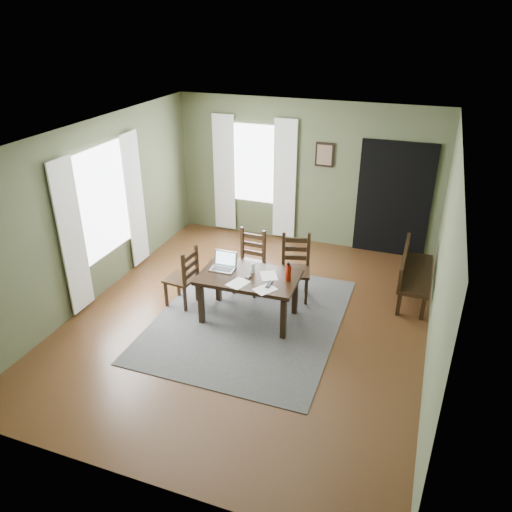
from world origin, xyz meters
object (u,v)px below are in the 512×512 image
at_px(chair_back_left, 250,262).
at_px(chair_back_right, 295,268).
at_px(laptop, 224,264).
at_px(chair_end, 183,278).
at_px(water_bottle, 288,272).
at_px(dining_table, 249,281).
at_px(bench, 412,270).

bearing_deg(chair_back_left, chair_back_right, 5.52).
height_order(chair_back_left, laptop, chair_back_left).
xyz_separation_m(chair_end, water_bottle, (1.62, 0.05, 0.37)).
bearing_deg(chair_back_left, chair_end, -132.56).
relative_size(chair_end, water_bottle, 3.48).
distance_m(chair_back_right, laptop, 1.18).
distance_m(dining_table, laptop, 0.46).
bearing_deg(water_bottle, chair_end, -178.30).
distance_m(chair_back_left, bench, 2.53).
bearing_deg(chair_end, chair_back_right, 123.63).
distance_m(chair_back_right, bench, 1.81).
relative_size(chair_back_left, chair_back_right, 0.97).
distance_m(laptop, water_bottle, 0.99).
distance_m(chair_back_left, laptop, 0.76).
distance_m(chair_back_left, chair_back_right, 0.74).
bearing_deg(laptop, chair_back_left, 78.14).
height_order(chair_end, water_bottle, water_bottle).
relative_size(chair_end, chair_back_right, 0.93).
bearing_deg(dining_table, chair_back_right, 59.56).
bearing_deg(chair_back_right, laptop, -154.68).
bearing_deg(chair_end, water_bottle, 97.07).
bearing_deg(bench, chair_end, 113.86).
relative_size(bench, laptop, 4.00).
height_order(dining_table, bench, bench).
distance_m(dining_table, chair_end, 1.07).
relative_size(dining_table, water_bottle, 5.22).
xyz_separation_m(laptop, water_bottle, (0.98, -0.03, 0.06)).
height_order(chair_end, bench, chair_end).
height_order(chair_back_left, chair_back_right, chair_back_right).
height_order(dining_table, chair_back_left, chair_back_left).
relative_size(dining_table, bench, 1.02).
height_order(dining_table, chair_end, chair_end).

